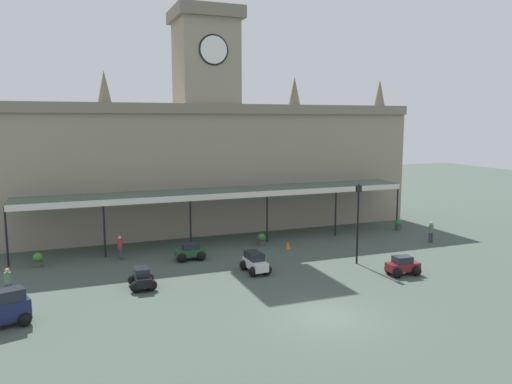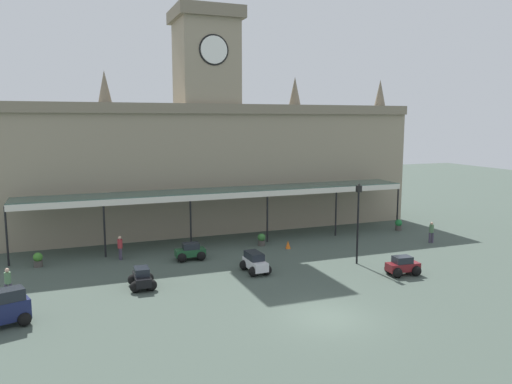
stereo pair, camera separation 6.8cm
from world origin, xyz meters
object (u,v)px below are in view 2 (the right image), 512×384
(car_white_estate, at_px, (255,264))
(planter_near_kerb, at_px, (261,239))
(car_navy_van, at_px, (2,311))
(pedestrian_beside_cars, at_px, (431,231))
(planter_forecourt_centre, at_px, (398,225))
(traffic_cone, at_px, (288,245))
(car_green_sedan, at_px, (190,253))
(pedestrian_near_entrance, at_px, (8,282))
(planter_by_canopy, at_px, (38,260))
(victorian_lamppost, at_px, (358,215))
(car_black_sedan, at_px, (142,279))
(pedestrian_crossing_forecourt, at_px, (120,247))
(car_maroon_sedan, at_px, (403,267))

(car_white_estate, height_order, planter_near_kerb, car_white_estate)
(car_navy_van, bearing_deg, pedestrian_beside_cars, 11.35)
(planter_forecourt_centre, bearing_deg, car_white_estate, -156.75)
(car_navy_van, relative_size, planter_near_kerb, 2.68)
(traffic_cone, bearing_deg, planter_forecourt_centre, 11.02)
(car_green_sedan, bearing_deg, pedestrian_near_entrance, -160.83)
(pedestrian_near_entrance, xyz_separation_m, planter_by_canopy, (1.23, 5.77, -0.42))
(pedestrian_near_entrance, distance_m, traffic_cone, 19.09)
(car_green_sedan, bearing_deg, car_white_estate, -53.45)
(victorian_lamppost, bearing_deg, car_navy_van, -171.71)
(car_black_sedan, bearing_deg, car_white_estate, 3.57)
(car_navy_van, xyz_separation_m, pedestrian_near_entrance, (-0.12, 4.19, 0.10))
(pedestrian_beside_cars, bearing_deg, traffic_cone, 167.89)
(car_white_estate, height_order, victorian_lamppost, victorian_lamppost)
(car_green_sedan, height_order, pedestrian_crossing_forecourt, pedestrian_crossing_forecourt)
(car_maroon_sedan, xyz_separation_m, pedestrian_near_entrance, (-22.59, 4.26, 0.41))
(car_maroon_sedan, height_order, pedestrian_near_entrance, pedestrian_near_entrance)
(car_white_estate, relative_size, planter_by_canopy, 2.37)
(pedestrian_near_entrance, height_order, planter_near_kerb, pedestrian_near_entrance)
(planter_near_kerb, bearing_deg, planter_forecourt_centre, 3.37)
(traffic_cone, height_order, planter_by_canopy, planter_by_canopy)
(pedestrian_crossing_forecourt, relative_size, planter_near_kerb, 1.74)
(car_navy_van, bearing_deg, car_green_sedan, 36.39)
(pedestrian_beside_cars, height_order, pedestrian_near_entrance, same)
(car_navy_van, bearing_deg, pedestrian_crossing_forecourt, 57.02)
(car_green_sedan, xyz_separation_m, victorian_lamppost, (10.26, -4.93, 2.85))
(planter_forecourt_centre, bearing_deg, pedestrian_beside_cars, -95.14)
(car_green_sedan, relative_size, traffic_cone, 3.50)
(car_maroon_sedan, relative_size, pedestrian_crossing_forecourt, 1.26)
(car_black_sedan, bearing_deg, car_maroon_sedan, -12.18)
(planter_near_kerb, bearing_deg, pedestrian_near_entrance, -161.48)
(car_white_estate, bearing_deg, car_black_sedan, -176.43)
(car_white_estate, xyz_separation_m, car_maroon_sedan, (8.43, -3.81, -0.06))
(car_white_estate, bearing_deg, planter_near_kerb, 64.92)
(traffic_cone, bearing_deg, car_black_sedan, -156.22)
(car_navy_van, relative_size, car_black_sedan, 1.24)
(pedestrian_beside_cars, bearing_deg, car_black_sedan, -173.31)
(car_green_sedan, height_order, car_navy_van, car_navy_van)
(car_maroon_sedan, bearing_deg, traffic_cone, 115.20)
(car_green_sedan, xyz_separation_m, car_navy_van, (-10.87, -8.01, 0.30))
(car_green_sedan, distance_m, car_maroon_sedan, 14.14)
(victorian_lamppost, height_order, planter_near_kerb, victorian_lamppost)
(pedestrian_near_entrance, bearing_deg, car_navy_van, -88.30)
(pedestrian_crossing_forecourt, distance_m, planter_forecourt_centre, 23.87)
(car_white_estate, bearing_deg, pedestrian_beside_cars, 8.09)
(car_white_estate, distance_m, car_black_sedan, 7.16)
(car_black_sedan, xyz_separation_m, planter_near_kerb, (10.03, 6.61, -0.01))
(pedestrian_near_entrance, distance_m, victorian_lamppost, 21.43)
(pedestrian_crossing_forecourt, xyz_separation_m, pedestrian_near_entrance, (-6.48, -5.60, 0.00))
(victorian_lamppost, relative_size, traffic_cone, 9.25)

